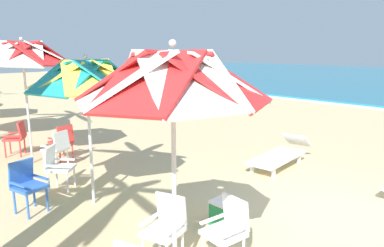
{
  "coord_description": "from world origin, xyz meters",
  "views": [
    {
      "loc": [
        2.15,
        -5.28,
        2.64
      ],
      "look_at": [
        -3.48,
        0.19,
        1.0
      ],
      "focal_mm": 33.65,
      "sensor_mm": 36.0,
      "label": 1
    }
  ],
  "objects_px": {
    "cooler_box": "(228,215)",
    "plastic_chair_5": "(57,147)",
    "plastic_chair_3": "(57,165)",
    "plastic_chair_4": "(27,183)",
    "plastic_chair_6": "(63,140)",
    "plastic_chair_0": "(166,225)",
    "plastic_chair_7": "(17,136)",
    "beach_umbrella_2": "(23,55)",
    "sun_lounger_2": "(281,154)",
    "plastic_chair_2": "(228,227)",
    "beach_umbrella_1": "(86,77)",
    "beach_umbrella_0": "(173,81)"
  },
  "relations": [
    {
      "from": "beach_umbrella_1",
      "to": "plastic_chair_3",
      "type": "xyz_separation_m",
      "value": [
        -0.99,
        -0.18,
        -1.69
      ]
    },
    {
      "from": "beach_umbrella_1",
      "to": "cooler_box",
      "type": "height_order",
      "value": "beach_umbrella_1"
    },
    {
      "from": "plastic_chair_0",
      "to": "plastic_chair_3",
      "type": "bearing_deg",
      "value": 179.15
    },
    {
      "from": "beach_umbrella_2",
      "to": "plastic_chair_7",
      "type": "xyz_separation_m",
      "value": [
        -0.87,
        -0.01,
        -2.0
      ]
    },
    {
      "from": "plastic_chair_2",
      "to": "plastic_chair_6",
      "type": "height_order",
      "value": "same"
    },
    {
      "from": "plastic_chair_4",
      "to": "plastic_chair_7",
      "type": "distance_m",
      "value": 3.61
    },
    {
      "from": "plastic_chair_3",
      "to": "plastic_chair_4",
      "type": "distance_m",
      "value": 0.93
    },
    {
      "from": "plastic_chair_0",
      "to": "sun_lounger_2",
      "type": "bearing_deg",
      "value": 103.81
    },
    {
      "from": "plastic_chair_3",
      "to": "plastic_chair_7",
      "type": "bearing_deg",
      "value": 174.72
    },
    {
      "from": "plastic_chair_0",
      "to": "plastic_chair_4",
      "type": "relative_size",
      "value": 1.0
    },
    {
      "from": "beach_umbrella_0",
      "to": "plastic_chair_4",
      "type": "relative_size",
      "value": 3.15
    },
    {
      "from": "beach_umbrella_1",
      "to": "beach_umbrella_2",
      "type": "distance_m",
      "value": 3.05
    },
    {
      "from": "plastic_chair_0",
      "to": "plastic_chair_4",
      "type": "height_order",
      "value": "same"
    },
    {
      "from": "plastic_chair_2",
      "to": "plastic_chair_5",
      "type": "relative_size",
      "value": 1.0
    },
    {
      "from": "beach_umbrella_1",
      "to": "plastic_chair_4",
      "type": "distance_m",
      "value": 1.98
    },
    {
      "from": "plastic_chair_2",
      "to": "cooler_box",
      "type": "bearing_deg",
      "value": 129.7
    },
    {
      "from": "beach_umbrella_2",
      "to": "beach_umbrella_1",
      "type": "bearing_deg",
      "value": -1.99
    },
    {
      "from": "plastic_chair_5",
      "to": "plastic_chair_2",
      "type": "bearing_deg",
      "value": -1.05
    },
    {
      "from": "plastic_chair_7",
      "to": "plastic_chair_4",
      "type": "bearing_deg",
      "value": -16.42
    },
    {
      "from": "beach_umbrella_0",
      "to": "plastic_chair_6",
      "type": "distance_m",
      "value": 5.88
    },
    {
      "from": "plastic_chair_0",
      "to": "beach_umbrella_1",
      "type": "height_order",
      "value": "beach_umbrella_1"
    },
    {
      "from": "plastic_chair_6",
      "to": "sun_lounger_2",
      "type": "xyz_separation_m",
      "value": [
        3.89,
        3.38,
        -0.22
      ]
    },
    {
      "from": "beach_umbrella_1",
      "to": "cooler_box",
      "type": "relative_size",
      "value": 5.12
    },
    {
      "from": "beach_umbrella_1",
      "to": "beach_umbrella_2",
      "type": "relative_size",
      "value": 0.89
    },
    {
      "from": "cooler_box",
      "to": "plastic_chair_5",
      "type": "bearing_deg",
      "value": -171.65
    },
    {
      "from": "plastic_chair_4",
      "to": "beach_umbrella_1",
      "type": "bearing_deg",
      "value": 64.28
    },
    {
      "from": "plastic_chair_3",
      "to": "cooler_box",
      "type": "bearing_deg",
      "value": 20.59
    },
    {
      "from": "plastic_chair_4",
      "to": "plastic_chair_6",
      "type": "relative_size",
      "value": 1.0
    },
    {
      "from": "beach_umbrella_1",
      "to": "cooler_box",
      "type": "distance_m",
      "value": 3.12
    },
    {
      "from": "plastic_chair_2",
      "to": "sun_lounger_2",
      "type": "relative_size",
      "value": 0.39
    },
    {
      "from": "beach_umbrella_2",
      "to": "sun_lounger_2",
      "type": "distance_m",
      "value": 6.2
    },
    {
      "from": "plastic_chair_2",
      "to": "plastic_chair_4",
      "type": "xyz_separation_m",
      "value": [
        -3.24,
        -1.21,
        0.0
      ]
    },
    {
      "from": "plastic_chair_2",
      "to": "plastic_chair_7",
      "type": "xyz_separation_m",
      "value": [
        -6.7,
        -0.19,
        0.0
      ]
    },
    {
      "from": "beach_umbrella_1",
      "to": "plastic_chair_5",
      "type": "xyz_separation_m",
      "value": [
        -2.21,
        0.37,
        -1.69
      ]
    },
    {
      "from": "sun_lounger_2",
      "to": "plastic_chair_6",
      "type": "bearing_deg",
      "value": -139.07
    },
    {
      "from": "beach_umbrella_2",
      "to": "plastic_chair_6",
      "type": "height_order",
      "value": "beach_umbrella_2"
    },
    {
      "from": "plastic_chair_4",
      "to": "plastic_chair_5",
      "type": "bearing_deg",
      "value": 143.65
    },
    {
      "from": "plastic_chair_7",
      "to": "plastic_chair_6",
      "type": "bearing_deg",
      "value": 29.16
    },
    {
      "from": "beach_umbrella_1",
      "to": "beach_umbrella_0",
      "type": "bearing_deg",
      "value": -10.61
    },
    {
      "from": "plastic_chair_2",
      "to": "cooler_box",
      "type": "distance_m",
      "value": 1.0
    },
    {
      "from": "plastic_chair_2",
      "to": "plastic_chair_3",
      "type": "relative_size",
      "value": 1.0
    },
    {
      "from": "plastic_chair_2",
      "to": "plastic_chair_6",
      "type": "bearing_deg",
      "value": 175.23
    },
    {
      "from": "plastic_chair_0",
      "to": "plastic_chair_7",
      "type": "xyz_separation_m",
      "value": [
        -6.12,
        0.32,
        0.0
      ]
    },
    {
      "from": "beach_umbrella_1",
      "to": "sun_lounger_2",
      "type": "bearing_deg",
      "value": 74.44
    },
    {
      "from": "beach_umbrella_2",
      "to": "plastic_chair_5",
      "type": "distance_m",
      "value": 2.18
    },
    {
      "from": "beach_umbrella_1",
      "to": "sun_lounger_2",
      "type": "distance_m",
      "value": 4.68
    },
    {
      "from": "plastic_chair_3",
      "to": "plastic_chair_7",
      "type": "height_order",
      "value": "same"
    },
    {
      "from": "plastic_chair_2",
      "to": "plastic_chair_7",
      "type": "bearing_deg",
      "value": -178.41
    },
    {
      "from": "plastic_chair_0",
      "to": "plastic_chair_3",
      "type": "distance_m",
      "value": 3.21
    },
    {
      "from": "plastic_chair_7",
      "to": "beach_umbrella_0",
      "type": "bearing_deg",
      "value": -5.18
    }
  ]
}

